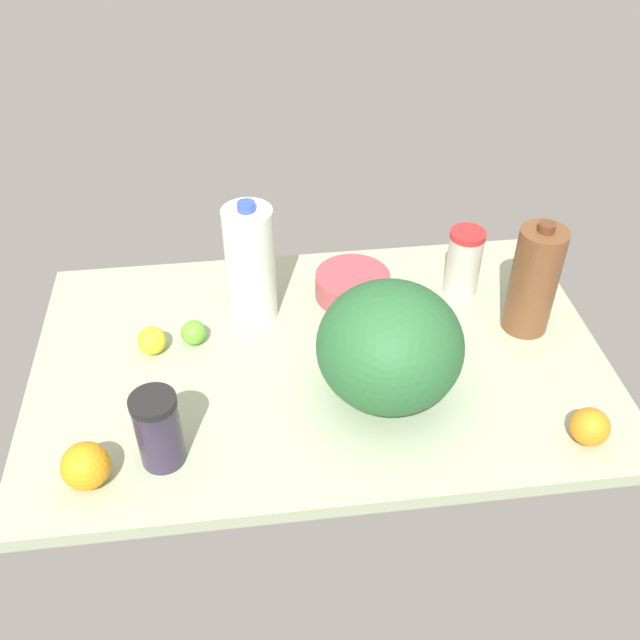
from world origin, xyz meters
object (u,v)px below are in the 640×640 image
object	(u,v)px
mixing_bowl	(352,285)
orange_far_back	(86,466)
tumbler_cup	(464,262)
lemon_beside_bowl	(152,340)
chocolate_milk_jug	(534,280)
lime_by_jug	(194,333)
orange_loose	(590,427)
shaker_bottle	(158,430)
milk_jug	(251,265)
watermelon	(390,346)

from	to	relation	value
mixing_bowl	orange_far_back	distance (cm)	72.04
tumbler_cup	orange_far_back	bearing A→B (deg)	29.87
orange_far_back	lemon_beside_bowl	size ratio (longest dim) A/B	1.40
tumbler_cup	chocolate_milk_jug	distance (cm)	18.19
tumbler_cup	lime_by_jug	bearing A→B (deg)	9.86
orange_loose	orange_far_back	xyz separation A→B (cm)	(90.72, -1.67, 0.67)
lemon_beside_bowl	orange_far_back	bearing A→B (deg)	74.51
shaker_bottle	milk_jug	bearing A→B (deg)	-115.09
tumbler_cup	watermelon	world-z (taller)	watermelon
orange_loose	mixing_bowl	bearing A→B (deg)	-53.38
chocolate_milk_jug	shaker_bottle	bearing A→B (deg)	19.82
chocolate_milk_jug	watermelon	distance (cm)	38.12
shaker_bottle	lime_by_jug	bearing A→B (deg)	-99.40
lime_by_jug	orange_loose	bearing A→B (deg)	153.22
tumbler_cup	lime_by_jug	size ratio (longest dim) A/B	3.04
tumbler_cup	watermelon	distance (cm)	38.97
orange_far_back	lemon_beside_bowl	distance (cm)	34.49
shaker_bottle	mixing_bowl	world-z (taller)	shaker_bottle
lemon_beside_bowl	orange_loose	bearing A→B (deg)	156.83
chocolate_milk_jug	lemon_beside_bowl	distance (cm)	81.79
lime_by_jug	milk_jug	bearing A→B (deg)	-148.67
watermelon	lime_by_jug	xyz separation A→B (cm)	(38.16, -19.90, -9.58)
lemon_beside_bowl	lime_by_jug	bearing A→B (deg)	-167.95
tumbler_cup	lime_by_jug	xyz separation A→B (cm)	(61.87, 10.75, -5.54)
chocolate_milk_jug	shaker_bottle	size ratio (longest dim) A/B	1.72
chocolate_milk_jug	shaker_bottle	world-z (taller)	chocolate_milk_jug
chocolate_milk_jug	orange_loose	xyz separation A→B (cm)	(-0.29, 33.37, -8.89)
tumbler_cup	mixing_bowl	size ratio (longest dim) A/B	0.95
orange_far_back	lemon_beside_bowl	world-z (taller)	orange_far_back
watermelon	lime_by_jug	bearing A→B (deg)	-27.54
lemon_beside_bowl	shaker_bottle	bearing A→B (deg)	96.80
shaker_bottle	lemon_beside_bowl	xyz separation A→B (cm)	(3.52, -29.52, -4.70)
orange_loose	watermelon	bearing A→B (deg)	-25.93
orange_loose	orange_far_back	world-z (taller)	orange_far_back
shaker_bottle	watermelon	distance (cm)	45.08
shaker_bottle	lemon_beside_bowl	bearing A→B (deg)	-83.20
chocolate_milk_jug	lime_by_jug	size ratio (longest dim) A/B	4.93
shaker_bottle	watermelon	xyz separation A→B (cm)	(-43.35, -11.48, 4.53)
mixing_bowl	orange_loose	bearing A→B (deg)	126.62
shaker_bottle	orange_loose	xyz separation A→B (cm)	(-78.00, 5.36, -4.14)
milk_jug	mixing_bowl	bearing A→B (deg)	-169.96
orange_loose	lime_by_jug	bearing A→B (deg)	-26.78
milk_jug	orange_loose	bearing A→B (deg)	143.01
chocolate_milk_jug	mixing_bowl	size ratio (longest dim) A/B	1.53
mixing_bowl	lemon_beside_bowl	bearing A→B (deg)	17.28
chocolate_milk_jug	mixing_bowl	bearing A→B (deg)	-23.33
mixing_bowl	lemon_beside_bowl	size ratio (longest dim) A/B	2.84
milk_jug	orange_far_back	bearing A→B (deg)	54.13
lime_by_jug	orange_far_back	size ratio (longest dim) A/B	0.63
shaker_bottle	mixing_bowl	distance (cm)	60.45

